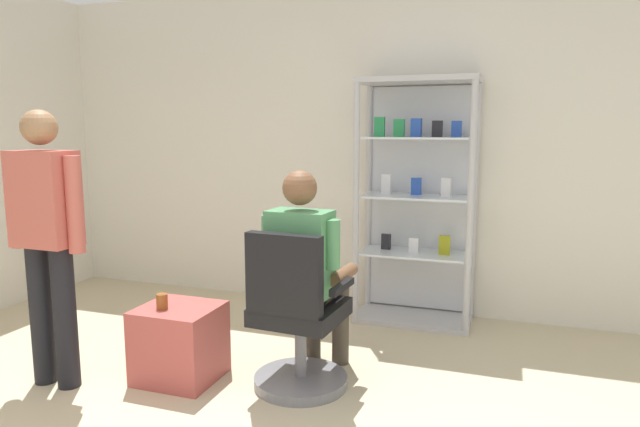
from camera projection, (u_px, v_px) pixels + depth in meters
back_wall at (375, 149)px, 4.70m from camera, size 6.00×0.10×2.70m
display_cabinet_main at (417, 200)px, 4.41m from camera, size 0.90×0.45×1.90m
office_chair at (296, 325)px, 3.26m from camera, size 0.58×0.56×0.96m
seated_shopkeeper at (308, 266)px, 3.36m from camera, size 0.51×0.58×1.29m
storage_crate at (180, 343)px, 3.43m from camera, size 0.47×0.43×0.46m
tea_glass at (162, 301)px, 3.35m from camera, size 0.07×0.07×0.09m
standing_customer at (47, 232)px, 3.25m from camera, size 0.52×0.22×1.63m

